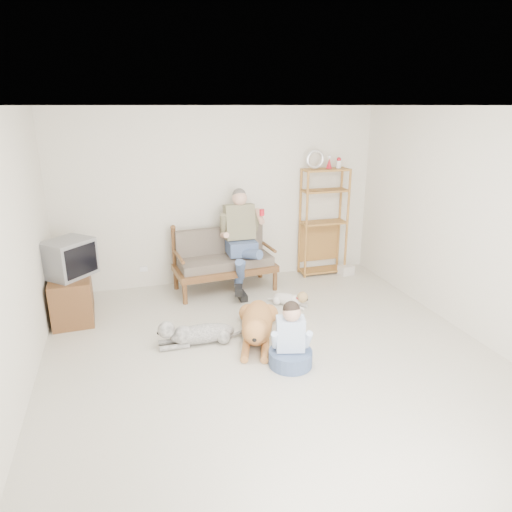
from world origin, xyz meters
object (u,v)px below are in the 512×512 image
object	(u,v)px
tv_stand	(72,296)
golden_retriever	(257,324)
loveseat	(224,258)
etagere	(323,221)

from	to	relation	value
tv_stand	golden_retriever	xyz separation A→B (m)	(2.18, -1.26, -0.11)
loveseat	tv_stand	bearing A→B (deg)	-173.88
tv_stand	golden_retriever	bearing A→B (deg)	-32.84
etagere	golden_retriever	world-z (taller)	etagere
loveseat	golden_retriever	distance (m)	1.72
tv_stand	golden_retriever	world-z (taller)	tv_stand
loveseat	golden_retriever	bearing A→B (deg)	-94.29
loveseat	etagere	size ratio (longest dim) A/B	0.76
loveseat	tv_stand	xyz separation A→B (m)	(-2.16, -0.43, -0.19)
loveseat	tv_stand	distance (m)	2.21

